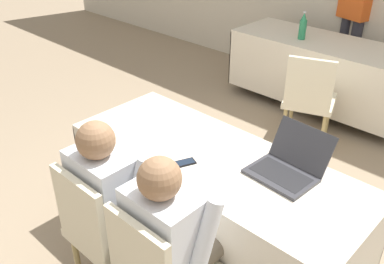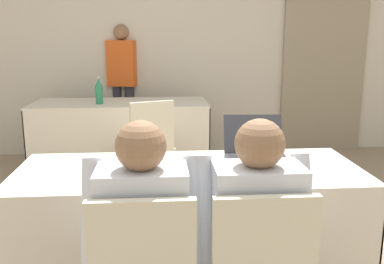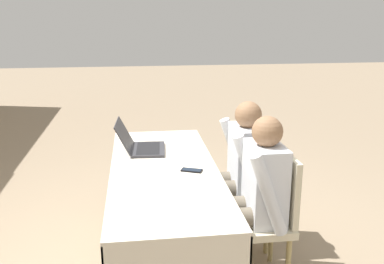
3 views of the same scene
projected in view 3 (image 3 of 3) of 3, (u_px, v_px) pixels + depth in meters
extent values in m
plane|color=gray|center=(166.00, 264.00, 3.13)|extent=(24.00, 24.00, 0.00)
cube|color=beige|center=(164.00, 170.00, 2.93)|extent=(1.89, 0.73, 0.02)
cube|color=beige|center=(215.00, 209.00, 3.06)|extent=(1.89, 0.01, 0.61)
cube|color=beige|center=(113.00, 215.00, 2.97)|extent=(1.89, 0.01, 0.61)
cube|color=beige|center=(157.00, 166.00, 3.91)|extent=(0.01, 0.73, 0.61)
cylinder|color=#333333|center=(166.00, 257.00, 3.11)|extent=(0.06, 0.06, 0.11)
cube|color=#333338|center=(148.00, 149.00, 3.29)|extent=(0.37, 0.27, 0.02)
cube|color=black|center=(148.00, 148.00, 3.29)|extent=(0.33, 0.19, 0.00)
cube|color=#333338|center=(124.00, 135.00, 3.25)|extent=(0.36, 0.14, 0.22)
cube|color=black|center=(124.00, 135.00, 3.25)|extent=(0.33, 0.12, 0.19)
cube|color=black|center=(192.00, 170.00, 2.87)|extent=(0.11, 0.15, 0.01)
cube|color=#192333|center=(192.00, 170.00, 2.87)|extent=(0.10, 0.14, 0.00)
cube|color=white|center=(163.00, 212.00, 2.28)|extent=(0.31, 0.35, 0.00)
cylinder|color=tan|center=(224.00, 240.00, 3.07)|extent=(0.04, 0.04, 0.39)
cylinder|color=tan|center=(271.00, 237.00, 3.12)|extent=(0.04, 0.04, 0.39)
cylinder|color=tan|center=(288.00, 264.00, 2.78)|extent=(0.04, 0.04, 0.39)
cube|color=beige|center=(256.00, 223.00, 2.87)|extent=(0.44, 0.44, 0.05)
cube|color=beige|center=(286.00, 187.00, 2.83)|extent=(0.40, 0.04, 0.45)
cylinder|color=tan|center=(212.00, 212.00, 3.52)|extent=(0.04, 0.04, 0.39)
cylinder|color=tan|center=(221.00, 233.00, 3.18)|extent=(0.04, 0.04, 0.39)
cylinder|color=tan|center=(254.00, 209.00, 3.56)|extent=(0.04, 0.04, 0.39)
cylinder|color=tan|center=(267.00, 230.00, 3.23)|extent=(0.04, 0.04, 0.39)
cube|color=beige|center=(239.00, 195.00, 3.31)|extent=(0.44, 0.44, 0.05)
cube|color=beige|center=(266.00, 163.00, 3.27)|extent=(0.40, 0.04, 0.45)
cylinder|color=#665B4C|center=(234.00, 206.00, 2.91)|extent=(0.13, 0.42, 0.13)
cylinder|color=#665B4C|center=(240.00, 218.00, 2.74)|extent=(0.13, 0.42, 0.13)
cylinder|color=#665B4C|center=(208.00, 245.00, 2.97)|extent=(0.10, 0.10, 0.44)
cylinder|color=#665B4C|center=(212.00, 259.00, 2.80)|extent=(0.10, 0.10, 0.44)
cube|color=silver|center=(265.00, 183.00, 2.80)|extent=(0.36, 0.22, 0.52)
cylinder|color=silver|center=(250.00, 171.00, 2.99)|extent=(0.08, 0.26, 0.54)
cylinder|color=silver|center=(269.00, 195.00, 2.59)|extent=(0.08, 0.26, 0.54)
sphere|color=#8C6647|center=(267.00, 132.00, 2.70)|extent=(0.20, 0.20, 0.20)
cylinder|color=#665B4C|center=(221.00, 180.00, 3.36)|extent=(0.13, 0.42, 0.13)
cylinder|color=#665B4C|center=(225.00, 189.00, 3.19)|extent=(0.13, 0.42, 0.13)
cylinder|color=#665B4C|center=(198.00, 215.00, 3.41)|extent=(0.10, 0.10, 0.44)
cylinder|color=#665B4C|center=(201.00, 225.00, 3.24)|extent=(0.10, 0.10, 0.44)
cube|color=silver|center=(247.00, 160.00, 3.24)|extent=(0.36, 0.22, 0.52)
cylinder|color=silver|center=(235.00, 150.00, 3.43)|extent=(0.08, 0.26, 0.54)
cylinder|color=silver|center=(249.00, 169.00, 3.03)|extent=(0.08, 0.26, 0.54)
sphere|color=#8C6647|center=(248.00, 115.00, 3.15)|extent=(0.20, 0.20, 0.20)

